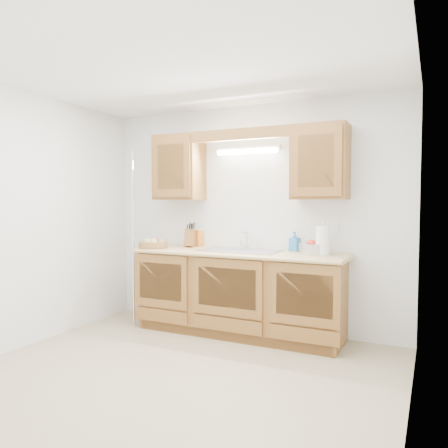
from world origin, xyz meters
The scene contains 17 objects.
room centered at (0.00, 0.00, 1.25)m, with size 3.52×3.50×2.50m.
base_cabinets centered at (0.00, 1.20, 0.44)m, with size 2.20×0.60×0.86m, color brown.
countertop centered at (0.00, 1.19, 0.88)m, with size 2.30×0.63×0.04m, color #D6B970.
upper_cabinet_left centered at (-0.83, 1.33, 1.83)m, with size 0.55×0.33×0.75m, color brown.
upper_cabinet_right centered at (0.83, 1.33, 1.83)m, with size 0.55×0.33×0.75m, color brown.
valance centered at (0.00, 1.19, 2.14)m, with size 2.20×0.05×0.12m, color brown.
fluorescent_fixture centered at (0.00, 1.42, 2.00)m, with size 0.76×0.08×0.08m.
sink centered at (0.00, 1.21, 0.83)m, with size 0.84×0.46×0.36m.
wire_shelf_pole centered at (-1.20, 0.94, 1.00)m, with size 0.03×0.03×2.00m, color silver.
outlet_plate centered at (0.95, 1.49, 1.15)m, with size 0.08×0.01×0.12m, color white.
fruit_basket centered at (-1.03, 1.08, 0.95)m, with size 0.42×0.42×0.10m.
knife_block centered at (-0.69, 1.34, 1.01)m, with size 0.12×0.18×0.30m.
orange_canister centered at (-0.62, 1.43, 1.00)m, with size 0.07×0.07×0.20m.
soap_bottle centered at (0.54, 1.44, 1.00)m, with size 0.09×0.10×0.21m, color #277CC7.
sponge centered at (0.54, 1.44, 0.91)m, with size 0.13×0.10×0.02m.
paper_towel centered at (0.89, 1.22, 1.04)m, with size 0.17×0.17×0.34m.
apple_bowl centered at (0.79, 1.26, 0.96)m, with size 0.30×0.30×0.15m.
Camera 1 is at (1.88, -3.06, 1.43)m, focal length 35.00 mm.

